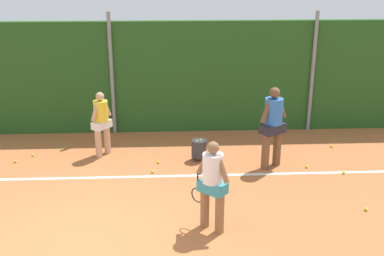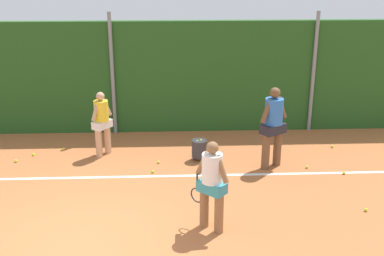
% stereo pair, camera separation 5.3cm
% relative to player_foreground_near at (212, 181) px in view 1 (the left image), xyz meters
% --- Properties ---
extents(ground_plane, '(28.93, 28.93, 0.00)m').
position_rel_player_foreground_near_xyz_m(ground_plane, '(-2.24, 1.26, -0.93)').
color(ground_plane, '#B76638').
extents(hedge_fence_backdrop, '(18.80, 0.25, 3.04)m').
position_rel_player_foreground_near_xyz_m(hedge_fence_backdrop, '(-2.24, 5.29, 0.59)').
color(hedge_fence_backdrop, '#23511E').
rests_on(hedge_fence_backdrop, ground_plane).
extents(fence_post_center, '(0.10, 0.10, 3.30)m').
position_rel_player_foreground_near_xyz_m(fence_post_center, '(-2.24, 5.11, 0.72)').
color(fence_post_center, gray).
rests_on(fence_post_center, ground_plane).
extents(fence_post_right, '(0.10, 0.10, 3.30)m').
position_rel_player_foreground_near_xyz_m(fence_post_right, '(3.19, 5.11, 0.72)').
color(fence_post_right, gray).
rests_on(fence_post_right, ground_plane).
extents(court_baseline_paint, '(13.74, 0.10, 0.01)m').
position_rel_player_foreground_near_xyz_m(court_baseline_paint, '(-2.24, 2.22, -0.92)').
color(court_baseline_paint, white).
rests_on(court_baseline_paint, ground_plane).
extents(player_foreground_near, '(0.63, 0.53, 1.66)m').
position_rel_player_foreground_near_xyz_m(player_foreground_near, '(0.00, 0.00, 0.00)').
color(player_foreground_near, '#8C603D').
rests_on(player_foreground_near, ground_plane).
extents(player_midcourt, '(0.69, 0.57, 1.89)m').
position_rel_player_foreground_near_xyz_m(player_midcourt, '(1.60, 2.64, 0.13)').
color(player_midcourt, brown).
rests_on(player_midcourt, ground_plane).
extents(player_backcourt_far, '(0.49, 0.57, 1.59)m').
position_rel_player_foreground_near_xyz_m(player_backcourt_far, '(-2.35, 3.53, -0.03)').
color(player_backcourt_far, tan).
rests_on(player_backcourt_far, ground_plane).
extents(ball_hopper, '(0.36, 0.36, 0.51)m').
position_rel_player_foreground_near_xyz_m(ball_hopper, '(-0.03, 3.11, -0.63)').
color(ball_hopper, '#2D2D33').
rests_on(ball_hopper, ground_plane).
extents(tennis_ball_3, '(0.07, 0.07, 0.07)m').
position_rel_player_foreground_near_xyz_m(tennis_ball_3, '(-1.11, 2.41, -0.89)').
color(tennis_ball_3, '#CCDB33').
rests_on(tennis_ball_3, ground_plane).
extents(tennis_ball_4, '(0.07, 0.07, 0.07)m').
position_rel_player_foreground_near_xyz_m(tennis_ball_4, '(2.42, 2.51, -0.89)').
color(tennis_ball_4, '#CCDB33').
rests_on(tennis_ball_4, ground_plane).
extents(tennis_ball_5, '(0.07, 0.07, 0.07)m').
position_rel_player_foreground_near_xyz_m(tennis_ball_5, '(3.16, 2.15, -0.89)').
color(tennis_ball_5, '#CCDB33').
rests_on(tennis_ball_5, ground_plane).
extents(tennis_ball_6, '(0.07, 0.07, 0.07)m').
position_rel_player_foreground_near_xyz_m(tennis_ball_6, '(-3.42, 3.88, -0.89)').
color(tennis_ball_6, '#CCDB33').
rests_on(tennis_ball_6, ground_plane).
extents(tennis_ball_8, '(0.07, 0.07, 0.07)m').
position_rel_player_foreground_near_xyz_m(tennis_ball_8, '(3.42, 3.75, -0.89)').
color(tennis_ball_8, '#CCDB33').
rests_on(tennis_ball_8, ground_plane).
extents(tennis_ball_9, '(0.07, 0.07, 0.07)m').
position_rel_player_foreground_near_xyz_m(tennis_ball_9, '(2.99, 0.49, -0.89)').
color(tennis_ball_9, '#CCDB33').
rests_on(tennis_ball_9, ground_plane).
extents(tennis_ball_10, '(0.07, 0.07, 0.07)m').
position_rel_player_foreground_near_xyz_m(tennis_ball_10, '(-4.38, 3.16, -0.89)').
color(tennis_ball_10, '#CCDB33').
rests_on(tennis_ball_10, ground_plane).
extents(tennis_ball_11, '(0.07, 0.07, 0.07)m').
position_rel_player_foreground_near_xyz_m(tennis_ball_11, '(-4.07, 3.53, -0.89)').
color(tennis_ball_11, '#CCDB33').
rests_on(tennis_ball_11, ground_plane).
extents(tennis_ball_12, '(0.07, 0.07, 0.07)m').
position_rel_player_foreground_near_xyz_m(tennis_ball_12, '(-1.00, 2.93, -0.89)').
color(tennis_ball_12, '#CCDB33').
rests_on(tennis_ball_12, ground_plane).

